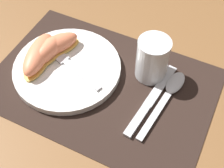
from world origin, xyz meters
name	(u,v)px	position (x,y,z in m)	size (l,w,h in m)	color
ground_plane	(102,85)	(0.00, 0.00, 0.00)	(3.00, 3.00, 0.00)	brown
placemat	(102,85)	(0.00, 0.00, 0.00)	(0.48, 0.32, 0.00)	black
plate	(68,67)	(-0.09, 0.00, 0.01)	(0.24, 0.24, 0.02)	white
juice_glass	(152,61)	(0.08, 0.07, 0.05)	(0.07, 0.07, 0.10)	silver
knife	(150,101)	(0.11, 0.00, 0.01)	(0.04, 0.21, 0.01)	silver
spoon	(170,91)	(0.14, 0.04, 0.01)	(0.05, 0.20, 0.01)	silver
fork	(67,63)	(-0.09, 0.01, 0.02)	(0.17, 0.08, 0.00)	silver
citrus_wedge_0	(55,46)	(-0.13, 0.03, 0.04)	(0.10, 0.12, 0.04)	#F7C656
citrus_wedge_1	(50,50)	(-0.14, 0.01, 0.04)	(0.06, 0.12, 0.04)	#F7C656
citrus_wedge_2	(42,53)	(-0.15, 0.00, 0.03)	(0.05, 0.11, 0.03)	#F7C656
citrus_wedge_3	(38,55)	(-0.15, -0.01, 0.04)	(0.08, 0.14, 0.04)	#F7C656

